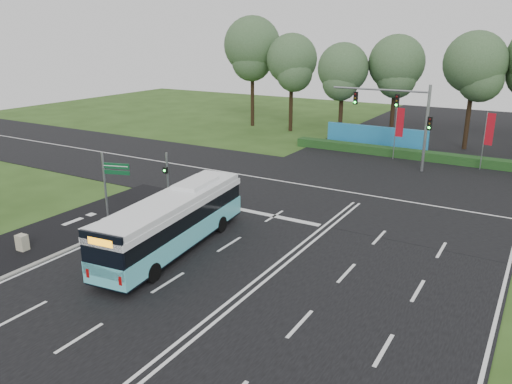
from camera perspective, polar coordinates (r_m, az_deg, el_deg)
ground at (r=25.28m, az=3.23°, el=-7.60°), size 120.00×120.00×0.00m
road_main at (r=25.27m, az=3.23°, el=-7.56°), size 20.00×120.00×0.04m
road_cross at (r=35.65m, az=12.20°, el=-0.32°), size 120.00×14.00×0.05m
bike_path at (r=30.70m, az=-20.79°, el=-4.05°), size 5.00×18.00×0.06m
kerb_strip at (r=28.94m, az=-17.78°, el=-4.97°), size 0.25×18.00×0.12m
city_bus at (r=25.96m, az=-9.36°, el=-3.33°), size 3.53×11.12×3.14m
pedestrian_signal at (r=32.71m, az=-10.12°, el=1.69°), size 0.29×0.42×3.54m
street_sign at (r=29.99m, az=-16.35°, el=1.32°), size 1.62×0.58×4.34m
utility_cabinet at (r=28.59m, az=-25.15°, el=-5.30°), size 0.56×0.48×0.89m
banner_flag_mid at (r=45.87m, az=15.98°, el=7.30°), size 0.70×0.12×4.74m
banner_flag_right at (r=44.63m, az=24.99°, el=6.15°), size 0.70×0.22×4.84m
traffic_light_gantry at (r=42.56m, az=16.64°, el=8.66°), size 8.41×0.28×7.00m
hedge at (r=47.21m, az=17.18°, el=4.15°), size 22.00×1.20×0.80m
blue_hoarding at (r=50.44m, az=13.54°, el=6.09°), size 10.00×0.30×2.20m
eucalyptus_row at (r=52.43m, az=23.17°, el=13.78°), size 54.90×9.07×12.86m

